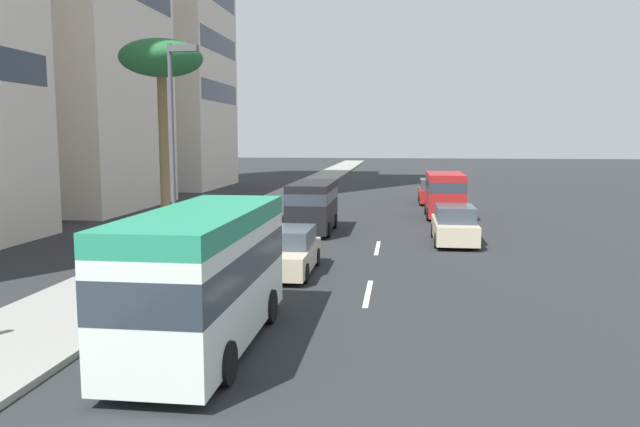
{
  "coord_description": "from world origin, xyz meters",
  "views": [
    {
      "loc": [
        -4.65,
        -0.89,
        4.63
      ],
      "look_at": [
        17.16,
        1.94,
        1.89
      ],
      "focal_mm": 34.7,
      "sensor_mm": 36.0,
      "label": 1
    }
  ],
  "objects_px": {
    "car_sixth": "(286,252)",
    "street_lamp": "(175,137)",
    "minibus_third": "(204,273)",
    "palm_tree": "(161,64)",
    "van_lead": "(445,192)",
    "pedestrian_mid_block": "(168,240)",
    "car_fourth": "(454,225)",
    "van_fifth": "(313,204)",
    "car_second": "(432,192)"
  },
  "relations": [
    {
      "from": "minibus_third",
      "to": "street_lamp",
      "type": "distance_m",
      "value": 7.15
    },
    {
      "from": "car_fourth",
      "to": "street_lamp",
      "type": "distance_m",
      "value": 13.27
    },
    {
      "from": "street_lamp",
      "to": "pedestrian_mid_block",
      "type": "bearing_deg",
      "value": 32.55
    },
    {
      "from": "car_sixth",
      "to": "minibus_third",
      "type": "bearing_deg",
      "value": -2.99
    },
    {
      "from": "van_fifth",
      "to": "palm_tree",
      "type": "relative_size",
      "value": 0.59
    },
    {
      "from": "car_second",
      "to": "van_fifth",
      "type": "height_order",
      "value": "van_fifth"
    },
    {
      "from": "palm_tree",
      "to": "minibus_third",
      "type": "bearing_deg",
      "value": -155.15
    },
    {
      "from": "van_lead",
      "to": "car_fourth",
      "type": "relative_size",
      "value": 1.06
    },
    {
      "from": "van_lead",
      "to": "pedestrian_mid_block",
      "type": "relative_size",
      "value": 2.74
    },
    {
      "from": "van_lead",
      "to": "palm_tree",
      "type": "bearing_deg",
      "value": 132.17
    },
    {
      "from": "car_second",
      "to": "pedestrian_mid_block",
      "type": "bearing_deg",
      "value": 156.87
    },
    {
      "from": "minibus_third",
      "to": "pedestrian_mid_block",
      "type": "distance_m",
      "value": 8.09
    },
    {
      "from": "car_sixth",
      "to": "car_fourth",
      "type": "bearing_deg",
      "value": 137.65
    },
    {
      "from": "van_lead",
      "to": "car_second",
      "type": "distance_m",
      "value": 7.7
    },
    {
      "from": "car_fourth",
      "to": "street_lamp",
      "type": "bearing_deg",
      "value": 132.47
    },
    {
      "from": "minibus_third",
      "to": "van_fifth",
      "type": "relative_size",
      "value": 1.36
    },
    {
      "from": "car_sixth",
      "to": "van_fifth",
      "type": "bearing_deg",
      "value": -177.64
    },
    {
      "from": "van_lead",
      "to": "car_sixth",
      "type": "distance_m",
      "value": 16.7
    },
    {
      "from": "car_fourth",
      "to": "street_lamp",
      "type": "relative_size",
      "value": 0.62
    },
    {
      "from": "car_sixth",
      "to": "van_lead",
      "type": "bearing_deg",
      "value": 157.56
    },
    {
      "from": "van_lead",
      "to": "car_second",
      "type": "bearing_deg",
      "value": 2.4
    },
    {
      "from": "car_fourth",
      "to": "car_second",
      "type": "bearing_deg",
      "value": 0.53
    },
    {
      "from": "car_sixth",
      "to": "pedestrian_mid_block",
      "type": "height_order",
      "value": "pedestrian_mid_block"
    },
    {
      "from": "street_lamp",
      "to": "car_second",
      "type": "bearing_deg",
      "value": -20.34
    },
    {
      "from": "minibus_third",
      "to": "van_fifth",
      "type": "bearing_deg",
      "value": 179.91
    },
    {
      "from": "van_fifth",
      "to": "pedestrian_mid_block",
      "type": "height_order",
      "value": "van_fifth"
    },
    {
      "from": "car_second",
      "to": "minibus_third",
      "type": "bearing_deg",
      "value": 168.16
    },
    {
      "from": "minibus_third",
      "to": "palm_tree",
      "type": "distance_m",
      "value": 14.43
    },
    {
      "from": "minibus_third",
      "to": "palm_tree",
      "type": "height_order",
      "value": "palm_tree"
    },
    {
      "from": "car_sixth",
      "to": "street_lamp",
      "type": "distance_m",
      "value": 5.33
    },
    {
      "from": "van_lead",
      "to": "car_sixth",
      "type": "height_order",
      "value": "van_lead"
    },
    {
      "from": "car_second",
      "to": "pedestrian_mid_block",
      "type": "distance_m",
      "value": 25.61
    },
    {
      "from": "pedestrian_mid_block",
      "to": "street_lamp",
      "type": "xyz_separation_m",
      "value": [
        -1.32,
        -0.84,
        3.49
      ]
    },
    {
      "from": "pedestrian_mid_block",
      "to": "car_sixth",
      "type": "bearing_deg",
      "value": 82.61
    },
    {
      "from": "minibus_third",
      "to": "van_fifth",
      "type": "xyz_separation_m",
      "value": [
        16.73,
        -0.03,
        -0.29
      ]
    },
    {
      "from": "minibus_third",
      "to": "car_fourth",
      "type": "relative_size",
      "value": 1.49
    },
    {
      "from": "van_lead",
      "to": "pedestrian_mid_block",
      "type": "bearing_deg",
      "value": 146.83
    },
    {
      "from": "pedestrian_mid_block",
      "to": "street_lamp",
      "type": "height_order",
      "value": "street_lamp"
    },
    {
      "from": "car_fourth",
      "to": "car_sixth",
      "type": "height_order",
      "value": "car_fourth"
    },
    {
      "from": "car_second",
      "to": "pedestrian_mid_block",
      "type": "relative_size",
      "value": 2.53
    },
    {
      "from": "pedestrian_mid_block",
      "to": "car_fourth",
      "type": "bearing_deg",
      "value": 111.49
    },
    {
      "from": "car_sixth",
      "to": "street_lamp",
      "type": "xyz_separation_m",
      "value": [
        -1.78,
        3.17,
        3.89
      ]
    },
    {
      "from": "car_second",
      "to": "minibus_third",
      "type": "xyz_separation_m",
      "value": [
        -30.76,
        6.45,
        0.87
      ]
    },
    {
      "from": "car_sixth",
      "to": "pedestrian_mid_block",
      "type": "bearing_deg",
      "value": -83.46
    },
    {
      "from": "car_second",
      "to": "van_fifth",
      "type": "xyz_separation_m",
      "value": [
        -14.03,
        6.42,
        0.59
      ]
    },
    {
      "from": "car_fourth",
      "to": "palm_tree",
      "type": "height_order",
      "value": "palm_tree"
    },
    {
      "from": "car_fourth",
      "to": "car_sixth",
      "type": "bearing_deg",
      "value": 137.65
    },
    {
      "from": "pedestrian_mid_block",
      "to": "palm_tree",
      "type": "relative_size",
      "value": 0.21
    },
    {
      "from": "car_second",
      "to": "car_fourth",
      "type": "bearing_deg",
      "value": -179.47
    },
    {
      "from": "pedestrian_mid_block",
      "to": "street_lamp",
      "type": "relative_size",
      "value": 0.24
    }
  ]
}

